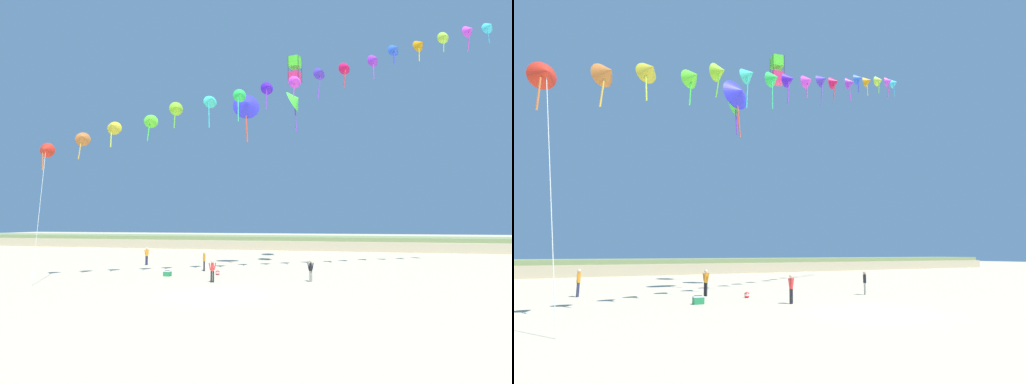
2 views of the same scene
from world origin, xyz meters
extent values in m
plane|color=beige|center=(0.00, 0.00, 0.00)|extent=(240.00, 240.00, 0.00)
cube|color=#BFAE8B|center=(0.00, 40.90, 0.69)|extent=(120.00, 9.95, 1.38)
cube|color=#7A8E56|center=(0.00, 40.90, 1.57)|extent=(120.00, 8.46, 0.79)
cylinder|color=gray|center=(5.06, 6.33, 0.39)|extent=(0.11, 0.11, 0.77)
cylinder|color=gray|center=(4.96, 6.24, 0.39)|extent=(0.11, 0.11, 0.77)
cylinder|color=black|center=(5.01, 6.29, 1.05)|extent=(0.20, 0.20, 0.55)
cylinder|color=black|center=(5.15, 6.40, 1.09)|extent=(0.19, 0.18, 0.52)
cylinder|color=black|center=(4.88, 6.17, 1.09)|extent=(0.19, 0.18, 0.52)
sphere|color=tan|center=(5.01, 6.29, 1.43)|extent=(0.21, 0.21, 0.21)
cylinder|color=#282D4C|center=(-11.80, 13.80, 0.44)|extent=(0.13, 0.13, 0.87)
cylinder|color=#282D4C|center=(-11.86, 13.66, 0.44)|extent=(0.13, 0.13, 0.87)
cylinder|color=orange|center=(-11.83, 13.73, 1.18)|extent=(0.23, 0.23, 0.62)
cylinder|color=orange|center=(-11.76, 13.91, 1.23)|extent=(0.15, 0.22, 0.59)
cylinder|color=orange|center=(-11.90, 13.54, 1.23)|extent=(0.15, 0.22, 0.59)
sphere|color=beige|center=(-11.83, 13.73, 1.61)|extent=(0.24, 0.24, 0.24)
cylinder|color=black|center=(-4.61, 10.51, 0.42)|extent=(0.12, 0.12, 0.85)
cylinder|color=black|center=(-4.54, 10.38, 0.42)|extent=(0.12, 0.12, 0.85)
cylinder|color=orange|center=(-4.57, 10.44, 1.14)|extent=(0.22, 0.22, 0.60)
cylinder|color=orange|center=(-4.66, 10.61, 1.19)|extent=(0.17, 0.22, 0.57)
cylinder|color=orange|center=(-4.49, 10.27, 1.19)|extent=(0.17, 0.22, 0.57)
sphere|color=beige|center=(-4.57, 10.44, 1.56)|extent=(0.23, 0.23, 0.23)
cylinder|color=black|center=(-1.80, 4.48, 0.39)|extent=(0.12, 0.12, 0.79)
cylinder|color=black|center=(-1.68, 4.54, 0.39)|extent=(0.12, 0.12, 0.79)
cylinder|color=red|center=(-1.74, 4.51, 1.07)|extent=(0.21, 0.21, 0.56)
cylinder|color=red|center=(-1.90, 4.43, 1.11)|extent=(0.20, 0.15, 0.53)
cylinder|color=red|center=(-1.58, 4.59, 1.11)|extent=(0.20, 0.15, 0.53)
sphere|color=beige|center=(-1.74, 4.51, 1.46)|extent=(0.21, 0.21, 0.21)
cone|color=red|center=(-14.09, 2.35, 9.61)|extent=(1.28, 1.04, 1.12)
cylinder|color=orange|center=(-14.23, 2.28, 8.74)|extent=(0.12, 0.18, 1.30)
cone|color=#C96F2E|center=(-11.80, 3.42, 10.61)|extent=(1.37, 1.28, 1.18)
cylinder|color=gold|center=(-11.93, 3.36, 9.67)|extent=(0.19, 0.20, 1.43)
cone|color=gold|center=(-9.80, 4.35, 11.59)|extent=(1.32, 1.18, 1.20)
cylinder|color=#CCE539|center=(-9.94, 4.29, 10.66)|extent=(0.15, 0.22, 1.42)
cone|color=#60ED30|center=(-7.28, 5.51, 12.25)|extent=(1.34, 1.21, 1.17)
cylinder|color=#3BE539|center=(-7.42, 5.45, 11.29)|extent=(0.17, 0.23, 1.48)
cone|color=#8BD427|center=(-5.45, 6.27, 13.30)|extent=(1.32, 1.21, 1.12)
cylinder|color=#73E539|center=(-5.59, 6.21, 12.37)|extent=(0.22, 0.24, 1.42)
cone|color=#3EDCBF|center=(-3.02, 7.47, 14.14)|extent=(1.41, 1.35, 1.22)
cylinder|color=#39DCE5|center=(-3.15, 7.41, 12.89)|extent=(0.09, 0.25, 2.05)
cone|color=#2DDE51|center=(-0.78, 8.24, 14.68)|extent=(1.29, 1.08, 1.11)
cylinder|color=#39E585|center=(-0.91, 8.18, 13.44)|extent=(0.10, 0.09, 2.03)
cone|color=#4618DF|center=(1.29, 9.58, 15.57)|extent=(1.31, 1.15, 1.11)
cylinder|color=#8A39E5|center=(1.15, 9.52, 14.47)|extent=(0.17, 0.12, 1.76)
cone|color=#E43CEA|center=(3.51, 10.41, 16.26)|extent=(1.31, 1.14, 1.14)
cylinder|color=#E539C1|center=(3.37, 10.34, 15.43)|extent=(0.17, 0.11, 1.22)
cone|color=#4C33CA|center=(5.57, 11.33, 17.16)|extent=(1.38, 1.29, 1.20)
cylinder|color=#7F39E5|center=(5.43, 11.27, 15.85)|extent=(0.30, 0.21, 2.19)
cone|color=#DD114F|center=(7.70, 12.44, 17.82)|extent=(1.31, 1.15, 1.11)
cylinder|color=#E53943|center=(7.57, 12.38, 16.76)|extent=(0.22, 0.17, 1.69)
cone|color=purple|center=(10.21, 13.28, 18.64)|extent=(1.31, 1.19, 1.11)
cylinder|color=#C539E5|center=(10.07, 13.22, 17.61)|extent=(0.09, 0.25, 1.62)
cone|color=blue|center=(12.06, 14.19, 19.80)|extent=(1.34, 1.20, 1.16)
cylinder|color=#393BE5|center=(11.92, 14.12, 18.96)|extent=(0.09, 0.11, 1.25)
cone|color=orange|center=(14.40, 15.52, 20.59)|extent=(1.38, 1.30, 1.19)
cylinder|color=yellow|center=(14.27, 15.46, 19.66)|extent=(0.10, 0.17, 1.42)
cone|color=#AEE53D|center=(16.66, 16.17, 21.38)|extent=(1.26, 1.02, 1.13)
cylinder|color=#83E539|center=(16.52, 16.11, 20.53)|extent=(0.14, 0.14, 1.27)
cone|color=#D53DEE|center=(19.04, 17.14, 22.19)|extent=(1.32, 1.21, 1.12)
cylinder|color=#E539D3|center=(18.91, 17.08, 21.03)|extent=(0.28, 0.29, 1.88)
cone|color=#3CDBF0|center=(21.10, 18.28, 22.88)|extent=(1.29, 1.11, 1.17)
cylinder|color=#39A8E5|center=(20.96, 18.22, 21.92)|extent=(0.22, 0.17, 1.49)
cylinder|color=silver|center=(-13.53, 1.33, 4.83)|extent=(1.07, 2.04, 9.68)
cube|color=#EE2D6C|center=(2.94, 14.45, 18.01)|extent=(1.20, 1.20, 0.99)
cube|color=#4EE52D|center=(2.94, 14.45, 19.51)|extent=(1.20, 1.20, 0.99)
cylinder|color=black|center=(3.54, 14.83, 18.76)|extent=(0.04, 0.04, 2.49)
cylinder|color=black|center=(2.57, 15.05, 18.76)|extent=(0.04, 0.04, 2.49)
cylinder|color=black|center=(2.35, 14.07, 18.76)|extent=(0.04, 0.04, 2.49)
cylinder|color=black|center=(3.32, 13.85, 18.76)|extent=(0.04, 0.04, 2.49)
cone|color=#4BEB39|center=(2.06, 21.45, 18.03)|extent=(2.26, 2.81, 2.64)
cone|color=#7F2DE5|center=(2.06, 21.45, 18.05)|extent=(1.29, 1.55, 1.47)
cylinder|color=#7F2DE5|center=(2.06, 21.45, 16.04)|extent=(0.27, 0.36, 3.22)
cone|color=#3533EB|center=(-1.42, 12.84, 15.22)|extent=(2.84, 2.13, 2.65)
cone|color=#E5492D|center=(-1.42, 12.84, 15.24)|extent=(1.58, 1.22, 1.47)
cylinder|color=#E5492D|center=(-1.42, 12.84, 13.22)|extent=(0.35, 0.34, 3.24)
cube|color=#23844C|center=(-6.25, 6.73, 0.18)|extent=(0.56, 0.40, 0.36)
cube|color=silver|center=(-6.25, 6.73, 0.39)|extent=(0.58, 0.41, 0.06)
cylinder|color=black|center=(-6.25, 6.73, 0.45)|extent=(0.45, 0.03, 0.03)
sphere|color=red|center=(-2.63, 8.32, 0.18)|extent=(0.36, 0.36, 0.36)
cylinder|color=white|center=(-2.63, 8.32, 0.18)|extent=(0.36, 0.36, 0.09)
camera|label=1|loc=(7.74, -22.56, 4.29)|focal=28.00mm
camera|label=2|loc=(-13.21, -14.62, 2.71)|focal=28.00mm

